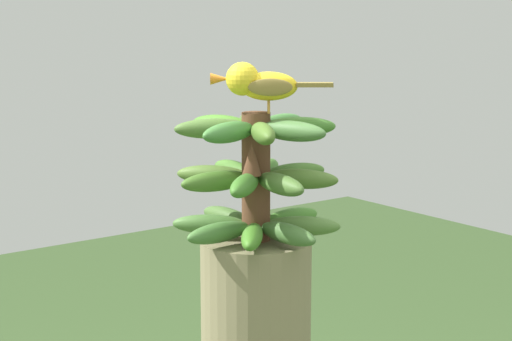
% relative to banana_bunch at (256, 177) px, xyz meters
% --- Properties ---
extents(banana_bunch, '(0.32, 0.32, 0.24)m').
position_rel_banana_bunch_xyz_m(banana_bunch, '(0.00, 0.00, 0.00)').
color(banana_bunch, brown).
rests_on(banana_bunch, banana_tree).
extents(perched_bird, '(0.19, 0.15, 0.09)m').
position_rel_banana_bunch_xyz_m(perched_bird, '(-0.00, -0.01, 0.18)').
color(perched_bird, '#C68933').
rests_on(perched_bird, banana_bunch).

